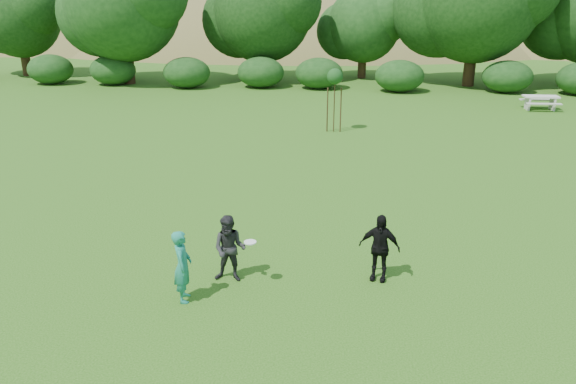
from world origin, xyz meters
name	(u,v)px	position (x,y,z in m)	size (l,w,h in m)	color
ground	(276,285)	(0.00, 0.00, 0.00)	(120.00, 120.00, 0.00)	#19470C
player_teal	(183,266)	(-1.85, -0.76, 0.78)	(0.57, 0.37, 1.56)	#1B7D67
player_grey	(230,249)	(-1.04, 0.15, 0.77)	(0.75, 0.58, 1.54)	#252427
player_black	(379,247)	(2.24, 0.48, 0.78)	(0.91, 0.38, 1.55)	black
frisbee	(250,242)	(-0.55, -0.08, 1.06)	(0.27, 0.27, 0.03)	white
sapling	(335,78)	(1.11, 14.30, 2.42)	(0.70, 0.70, 2.85)	#372715
picnic_table	(540,100)	(12.13, 20.17, 0.52)	(1.80, 1.48, 0.76)	beige
hillside	(323,123)	(-0.56, 68.45, -11.97)	(150.00, 72.00, 52.00)	olive
tree_row	(369,9)	(3.23, 28.68, 4.87)	(53.92, 10.38, 9.62)	#3A2616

